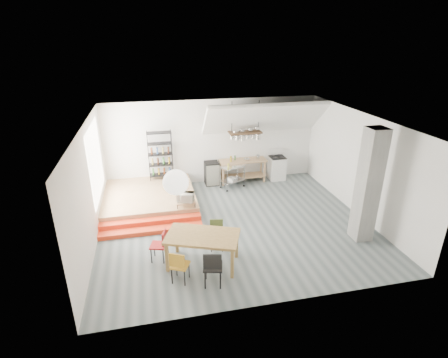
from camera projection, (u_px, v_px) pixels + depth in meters
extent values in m
plane|color=#545F61|center=(235.00, 224.00, 10.68)|extent=(8.00, 8.00, 0.00)
cube|color=silver|center=(213.00, 142.00, 13.22)|extent=(8.00, 0.04, 3.20)
cube|color=silver|center=(90.00, 188.00, 9.27)|extent=(0.04, 7.00, 3.20)
cube|color=silver|center=(360.00, 165.00, 10.86)|extent=(0.04, 7.00, 3.20)
cube|color=white|center=(236.00, 121.00, 9.45)|extent=(8.00, 7.00, 0.02)
cube|color=white|center=(264.00, 118.00, 12.68)|extent=(4.40, 1.44, 1.32)
cube|color=white|center=(96.00, 162.00, 10.55)|extent=(0.02, 2.50, 2.20)
cube|color=#A37D51|center=(150.00, 198.00, 11.91)|extent=(3.00, 3.00, 0.40)
cube|color=red|center=(152.00, 230.00, 10.20)|extent=(3.00, 0.35, 0.13)
cube|color=red|center=(151.00, 222.00, 10.49)|extent=(3.00, 0.35, 0.27)
cube|color=gray|center=(368.00, 186.00, 9.37)|extent=(0.50, 0.50, 3.20)
cube|color=#A37D51|center=(243.00, 161.00, 13.40)|extent=(1.80, 0.60, 0.06)
cube|color=#A37D51|center=(243.00, 176.00, 13.64)|extent=(1.70, 0.55, 0.04)
cube|color=#A37D51|center=(261.00, 168.00, 13.94)|extent=(0.06, 0.06, 0.86)
cube|color=#A37D51|center=(221.00, 171.00, 13.61)|extent=(0.06, 0.06, 0.86)
cube|color=#A37D51|center=(265.00, 172.00, 13.54)|extent=(0.06, 0.06, 0.86)
cube|color=#A37D51|center=(223.00, 175.00, 13.21)|extent=(0.06, 0.06, 0.86)
cube|color=white|center=(277.00, 168.00, 13.85)|extent=(0.60, 0.60, 0.90)
cube|color=black|center=(277.00, 157.00, 13.67)|extent=(0.58, 0.58, 0.03)
cube|color=white|center=(275.00, 152.00, 13.87)|extent=(0.60, 0.05, 0.25)
cylinder|color=black|center=(279.00, 155.00, 13.81)|extent=(0.18, 0.18, 0.02)
cylinder|color=black|center=(273.00, 156.00, 13.75)|extent=(0.18, 0.18, 0.02)
cylinder|color=black|center=(282.00, 157.00, 13.56)|extent=(0.18, 0.18, 0.02)
cylinder|color=black|center=(275.00, 158.00, 13.50)|extent=(0.18, 0.18, 0.02)
cube|color=#3A2517|center=(245.00, 132.00, 12.77)|extent=(1.20, 0.50, 0.05)
cylinder|color=black|center=(232.00, 117.00, 12.45)|extent=(0.02, 0.02, 1.15)
cylinder|color=black|center=(259.00, 116.00, 12.65)|extent=(0.02, 0.02, 1.15)
cylinder|color=silver|center=(232.00, 137.00, 12.68)|extent=(0.16, 0.16, 0.12)
cylinder|color=silver|center=(237.00, 137.00, 12.73)|extent=(0.20, 0.20, 0.16)
cylinder|color=silver|center=(243.00, 138.00, 12.78)|extent=(0.16, 0.16, 0.20)
cylinder|color=silver|center=(248.00, 136.00, 12.80)|extent=(0.20, 0.20, 0.12)
cylinder|color=silver|center=(253.00, 136.00, 12.85)|extent=(0.16, 0.16, 0.16)
cylinder|color=silver|center=(258.00, 137.00, 12.90)|extent=(0.20, 0.20, 0.20)
cylinder|color=black|center=(172.00, 153.00, 12.91)|extent=(0.02, 0.02, 1.80)
cylinder|color=black|center=(149.00, 155.00, 12.75)|extent=(0.02, 0.02, 1.80)
cylinder|color=black|center=(172.00, 156.00, 12.59)|extent=(0.02, 0.02, 1.80)
cylinder|color=black|center=(149.00, 158.00, 12.42)|extent=(0.02, 0.02, 1.80)
cube|color=black|center=(162.00, 175.00, 12.96)|extent=(0.88, 0.38, 0.02)
cube|color=black|center=(161.00, 164.00, 12.80)|extent=(0.88, 0.38, 0.02)
cube|color=black|center=(160.00, 154.00, 12.65)|extent=(0.88, 0.38, 0.02)
cube|color=black|center=(160.00, 143.00, 12.50)|extent=(0.88, 0.38, 0.02)
cube|color=black|center=(159.00, 133.00, 12.34)|extent=(0.88, 0.38, 0.03)
cylinder|color=#3F8937|center=(162.00, 171.00, 12.90)|extent=(0.07, 0.07, 0.24)
cylinder|color=olive|center=(161.00, 161.00, 12.75)|extent=(0.07, 0.07, 0.24)
cylinder|color=brown|center=(160.00, 150.00, 12.60)|extent=(0.07, 0.07, 0.24)
cube|color=#A37D51|center=(186.00, 201.00, 10.87)|extent=(0.60, 0.40, 0.03)
cylinder|color=black|center=(194.00, 201.00, 11.10)|extent=(0.02, 0.02, 0.13)
cylinder|color=black|center=(177.00, 202.00, 11.00)|extent=(0.02, 0.02, 0.13)
cylinder|color=black|center=(195.00, 205.00, 10.80)|extent=(0.02, 0.02, 0.13)
cylinder|color=black|center=(178.00, 207.00, 10.69)|extent=(0.02, 0.02, 0.13)
sphere|color=white|center=(176.00, 182.00, 8.07)|extent=(0.60, 0.60, 0.60)
cube|color=olive|center=(203.00, 236.00, 8.51)|extent=(2.00, 1.56, 0.07)
cube|color=olive|center=(237.00, 244.00, 8.94)|extent=(0.10, 0.10, 0.77)
cube|color=olive|center=(177.00, 239.00, 9.17)|extent=(0.10, 0.10, 0.77)
cube|color=olive|center=(232.00, 264.00, 8.18)|extent=(0.10, 0.10, 0.77)
cube|color=olive|center=(167.00, 258.00, 8.41)|extent=(0.10, 0.10, 0.77)
cube|color=#B9821F|center=(180.00, 265.00, 8.06)|extent=(0.52, 0.52, 0.04)
cube|color=#B9821F|center=(177.00, 261.00, 7.81)|extent=(0.35, 0.20, 0.34)
cylinder|color=black|center=(172.00, 276.00, 8.04)|extent=(0.03, 0.03, 0.43)
cylinder|color=black|center=(185.00, 278.00, 7.97)|extent=(0.03, 0.03, 0.43)
cylinder|color=black|center=(177.00, 268.00, 8.32)|extent=(0.03, 0.03, 0.43)
cylinder|color=black|center=(189.00, 270.00, 8.25)|extent=(0.03, 0.03, 0.43)
cube|color=black|center=(213.00, 267.00, 7.93)|extent=(0.51, 0.51, 0.04)
cube|color=black|center=(212.00, 262.00, 7.65)|extent=(0.41, 0.13, 0.38)
cylinder|color=black|center=(205.00, 280.00, 7.87)|extent=(0.03, 0.03, 0.47)
cylinder|color=black|center=(220.00, 280.00, 7.86)|extent=(0.03, 0.03, 0.47)
cylinder|color=black|center=(206.00, 271.00, 8.18)|extent=(0.03, 0.03, 0.47)
cylinder|color=black|center=(221.00, 271.00, 8.18)|extent=(0.03, 0.03, 0.47)
cube|color=#52632F|center=(217.00, 235.00, 9.28)|extent=(0.43, 0.43, 0.04)
cube|color=#52632F|center=(216.00, 225.00, 9.35)|extent=(0.35, 0.10, 0.32)
cylinder|color=black|center=(222.00, 239.00, 9.51)|extent=(0.03, 0.03, 0.41)
cylinder|color=black|center=(211.00, 239.00, 9.50)|extent=(0.03, 0.03, 0.41)
cylinder|color=black|center=(222.00, 245.00, 9.24)|extent=(0.03, 0.03, 0.41)
cylinder|color=black|center=(211.00, 245.00, 9.22)|extent=(0.03, 0.03, 0.41)
cube|color=#B0191A|center=(158.00, 245.00, 8.82)|extent=(0.48, 0.48, 0.04)
cube|color=#B0191A|center=(164.00, 237.00, 8.72)|extent=(0.14, 0.36, 0.34)
cylinder|color=black|center=(163.00, 256.00, 8.76)|extent=(0.03, 0.03, 0.42)
cylinder|color=black|center=(166.00, 249.00, 9.04)|extent=(0.03, 0.03, 0.42)
cylinder|color=black|center=(151.00, 256.00, 8.77)|extent=(0.03, 0.03, 0.42)
cylinder|color=black|center=(154.00, 249.00, 9.06)|extent=(0.03, 0.03, 0.42)
cube|color=silver|center=(232.00, 167.00, 12.91)|extent=(0.98, 0.78, 0.04)
cube|color=silver|center=(232.00, 180.00, 13.12)|extent=(0.98, 0.78, 0.03)
cylinder|color=silver|center=(237.00, 173.00, 13.44)|extent=(0.03, 0.03, 0.82)
sphere|color=black|center=(237.00, 182.00, 13.59)|extent=(0.08, 0.08, 0.08)
cylinder|color=silver|center=(220.00, 178.00, 13.00)|extent=(0.03, 0.03, 0.82)
sphere|color=black|center=(220.00, 187.00, 13.15)|extent=(0.08, 0.08, 0.08)
cylinder|color=silver|center=(244.00, 176.00, 13.13)|extent=(0.03, 0.03, 0.82)
sphere|color=black|center=(244.00, 186.00, 13.28)|extent=(0.08, 0.08, 0.08)
cylinder|color=silver|center=(227.00, 181.00, 12.69)|extent=(0.03, 0.03, 0.82)
sphere|color=black|center=(227.00, 191.00, 12.84)|extent=(0.08, 0.08, 0.08)
cube|color=black|center=(212.00, 173.00, 13.37)|extent=(0.52, 0.52, 0.89)
imported|color=beige|center=(185.00, 197.00, 10.81)|extent=(0.59, 0.49, 0.28)
imported|color=silver|center=(247.00, 159.00, 13.36)|extent=(0.29, 0.29, 0.06)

